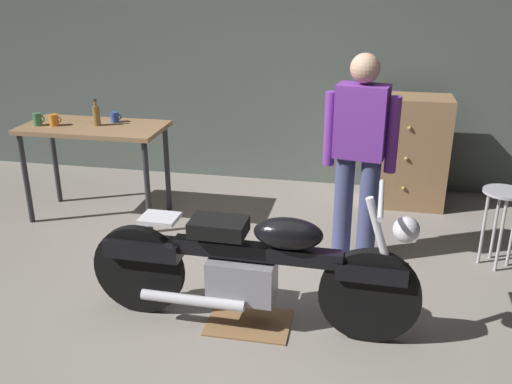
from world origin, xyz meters
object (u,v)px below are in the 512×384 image
at_px(motorcycle, 252,265).
at_px(person_standing, 359,151).
at_px(wooden_dresser, 405,152).
at_px(bottle, 96,115).
at_px(shop_stool, 502,208).
at_px(mug_blue_enamel, 115,117).
at_px(mug_orange_travel, 54,120).
at_px(mug_green_speckled, 38,119).

xyz_separation_m(motorcycle, person_standing, (0.63, 1.08, 0.48)).
height_order(motorcycle, wooden_dresser, wooden_dresser).
bearing_deg(bottle, shop_stool, -4.97).
bearing_deg(wooden_dresser, mug_blue_enamel, -164.81).
distance_m(motorcycle, person_standing, 1.33).
bearing_deg(person_standing, mug_blue_enamel, -3.83).
bearing_deg(shop_stool, person_standing, -174.05).
height_order(motorcycle, mug_orange_travel, mug_orange_travel).
distance_m(wooden_dresser, bottle, 2.97).
bearing_deg(motorcycle, shop_stool, 35.87).
height_order(wooden_dresser, mug_blue_enamel, wooden_dresser).
bearing_deg(mug_green_speckled, mug_blue_enamel, 21.47).
xyz_separation_m(motorcycle, mug_blue_enamel, (-1.63, 1.64, 0.50)).
xyz_separation_m(mug_orange_travel, mug_blue_enamel, (0.49, 0.23, -0.01)).
bearing_deg(bottle, person_standing, -10.07).
bearing_deg(mug_blue_enamel, mug_green_speckled, -158.53).
distance_m(motorcycle, mug_green_speckled, 2.71).
relative_size(mug_orange_travel, mug_blue_enamel, 1.10).
bearing_deg(wooden_dresser, mug_green_speckled, -163.57).
relative_size(person_standing, wooden_dresser, 1.52).
relative_size(shop_stool, wooden_dresser, 0.58).
relative_size(shop_stool, mug_blue_enamel, 6.05).
bearing_deg(mug_orange_travel, person_standing, -7.02).
bearing_deg(mug_green_speckled, mug_orange_travel, 9.43).
height_order(motorcycle, shop_stool, motorcycle).
bearing_deg(shop_stool, motorcycle, -145.65).
height_order(person_standing, mug_blue_enamel, person_standing).
xyz_separation_m(person_standing, mug_orange_travel, (-2.75, 0.34, 0.03)).
bearing_deg(person_standing, shop_stool, -163.87).
distance_m(motorcycle, mug_orange_travel, 2.60).
distance_m(person_standing, mug_green_speckled, 2.91).
relative_size(motorcycle, person_standing, 1.31).
relative_size(person_standing, bottle, 6.93).
distance_m(mug_green_speckled, mug_blue_enamel, 0.68).
xyz_separation_m(mug_blue_enamel, bottle, (-0.11, -0.14, 0.05)).
xyz_separation_m(wooden_dresser, mug_blue_enamel, (-2.70, -0.73, 0.40)).
bearing_deg(person_standing, wooden_dresser, -98.48).
bearing_deg(wooden_dresser, person_standing, -108.66).
xyz_separation_m(motorcycle, mug_green_speckled, (-2.27, 1.39, 0.51)).
distance_m(shop_stool, mug_green_speckled, 4.05).
xyz_separation_m(mug_green_speckled, mug_blue_enamel, (0.64, 0.25, -0.01)).
bearing_deg(motorcycle, bottle, 140.81).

